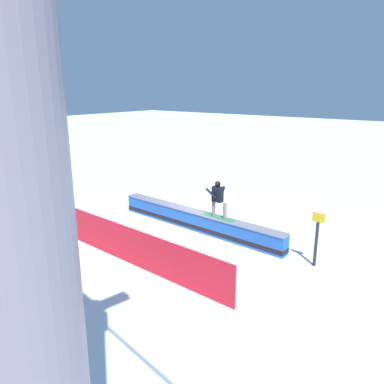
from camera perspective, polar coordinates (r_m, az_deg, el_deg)
The scene contains 5 objects.
ground_plane at distance 15.38m, azimuth 0.73°, elevation -5.72°, with size 120.00×120.00×0.00m, color white.
grind_box at distance 15.26m, azimuth 0.74°, elevation -4.49°, with size 7.92×0.89×0.77m.
snowboarder at distance 14.28m, azimuth 3.96°, elevation -0.90°, with size 1.43×0.43×1.43m.
safety_fence at distance 12.58m, azimuth -9.74°, elevation -7.88°, with size 8.48×0.06×1.25m, color red.
trail_marker at distance 12.67m, azimuth 18.39°, elevation -6.61°, with size 0.40×0.10×1.81m.
Camera 1 is at (-8.65, 11.43, 5.58)m, focal length 35.13 mm.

